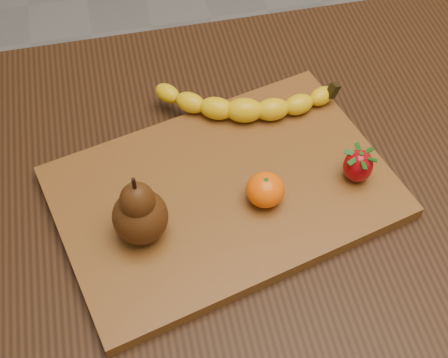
{
  "coord_description": "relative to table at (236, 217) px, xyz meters",
  "views": [
    {
      "loc": [
        -0.13,
        -0.52,
        1.47
      ],
      "look_at": [
        -0.02,
        -0.03,
        0.8
      ],
      "focal_mm": 50.0,
      "sensor_mm": 36.0,
      "label": 1
    }
  ],
  "objects": [
    {
      "name": "table",
      "position": [
        0.0,
        0.0,
        0.0
      ],
      "size": [
        1.0,
        0.7,
        0.76
      ],
      "color": "black",
      "rests_on": "ground"
    },
    {
      "name": "cutting_board",
      "position": [
        -0.02,
        -0.03,
        0.11
      ],
      "size": [
        0.51,
        0.4,
        0.02
      ],
      "primitive_type": "cube",
      "rotation": [
        0.0,
        0.0,
        0.24
      ],
      "color": "brown",
      "rests_on": "table"
    },
    {
      "name": "banana",
      "position": [
        0.03,
        0.09,
        0.14
      ],
      "size": [
        0.24,
        0.12,
        0.04
      ],
      "primitive_type": null,
      "rotation": [
        0.0,
        0.0,
        -0.24
      ],
      "color": "yellow",
      "rests_on": "cutting_board"
    },
    {
      "name": "pear",
      "position": [
        -0.14,
        -0.07,
        0.17
      ],
      "size": [
        0.09,
        0.09,
        0.11
      ],
      "primitive_type": null,
      "rotation": [
        0.0,
        0.0,
        0.25
      ],
      "color": "#3F200A",
      "rests_on": "cutting_board"
    },
    {
      "name": "mandarin",
      "position": [
        0.02,
        -0.06,
        0.14
      ],
      "size": [
        0.07,
        0.07,
        0.04
      ],
      "primitive_type": "ellipsoid",
      "rotation": [
        0.0,
        0.0,
        0.34
      ],
      "color": "#FB5802",
      "rests_on": "cutting_board"
    },
    {
      "name": "strawberry",
      "position": [
        0.16,
        -0.05,
        0.14
      ],
      "size": [
        0.05,
        0.05,
        0.05
      ],
      "primitive_type": null,
      "rotation": [
        0.0,
        0.0,
        0.43
      ],
      "color": "#94040A",
      "rests_on": "cutting_board"
    }
  ]
}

